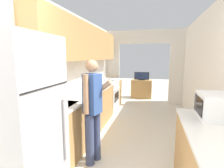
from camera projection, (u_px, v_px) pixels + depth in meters
wall_left at (74, 59)px, 3.61m from camera, size 0.38×7.56×2.50m
wall_right at (219, 80)px, 2.64m from camera, size 0.06×7.56×2.50m
wall_far_with_doorway at (144, 61)px, 6.00m from camera, size 3.01×0.06×2.50m
counter_left at (90, 109)px, 3.93m from camera, size 0.62×3.96×0.89m
refrigerator at (21, 123)px, 1.83m from camera, size 0.71×0.77×1.82m
range_oven at (106, 96)px, 5.23m from camera, size 0.66×0.79×1.03m
person at (93, 110)px, 2.58m from camera, size 0.50×0.44×1.56m
microwave at (217, 106)px, 2.02m from camera, size 0.39×0.45×0.30m
tv_cabinet at (141, 89)px, 6.88m from camera, size 0.79×0.42×0.71m
television at (142, 76)px, 6.76m from camera, size 0.56×0.16×0.31m
knife at (109, 79)px, 5.69m from camera, size 0.08×0.34×0.02m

